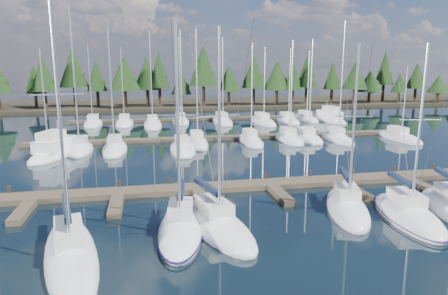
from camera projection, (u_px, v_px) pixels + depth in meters
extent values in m
plane|color=black|center=(236.00, 155.00, 44.29)|extent=(260.00, 260.00, 0.00)
cube|color=#2C2518|center=(184.00, 103.00, 101.90)|extent=(220.00, 30.00, 0.60)
cube|color=brown|center=(269.00, 184.00, 32.72)|extent=(44.00, 2.00, 0.40)
cube|color=brown|center=(22.00, 212.00, 26.43)|extent=(0.90, 4.00, 0.40)
cube|color=brown|center=(116.00, 206.00, 27.56)|extent=(0.90, 4.00, 0.40)
cube|color=brown|center=(202.00, 201.00, 28.70)|extent=(0.90, 4.00, 0.40)
cube|color=brown|center=(281.00, 195.00, 29.83)|extent=(0.90, 4.00, 0.40)
cube|color=brown|center=(355.00, 191.00, 30.97)|extent=(0.90, 4.00, 0.40)
cube|color=brown|center=(423.00, 186.00, 32.10)|extent=(0.90, 4.00, 0.40)
cylinder|color=black|center=(9.00, 192.00, 29.84)|extent=(0.26, 0.26, 0.90)
cylinder|color=black|center=(65.00, 189.00, 30.60)|extent=(0.26, 0.26, 0.90)
cylinder|color=black|center=(119.00, 186.00, 31.36)|extent=(0.26, 0.26, 0.90)
cylinder|color=black|center=(170.00, 183.00, 32.11)|extent=(0.26, 0.26, 0.90)
cylinder|color=black|center=(219.00, 180.00, 32.87)|extent=(0.26, 0.26, 0.90)
cylinder|color=black|center=(266.00, 178.00, 33.63)|extent=(0.26, 0.26, 0.90)
cylinder|color=black|center=(310.00, 175.00, 34.38)|extent=(0.26, 0.26, 0.90)
cylinder|color=black|center=(353.00, 173.00, 35.14)|extent=(0.26, 0.26, 0.90)
cylinder|color=black|center=(394.00, 171.00, 35.90)|extent=(0.26, 0.26, 0.90)
cylinder|color=black|center=(433.00, 169.00, 36.65)|extent=(0.26, 0.26, 0.90)
cube|color=brown|center=(220.00, 138.00, 53.86)|extent=(50.00, 1.80, 0.40)
cube|color=brown|center=(200.00, 119.00, 73.09)|extent=(46.00, 1.80, 0.40)
ellipsoid|color=white|center=(71.00, 257.00, 20.26)|extent=(4.70, 10.86, 1.90)
cube|color=silver|center=(69.00, 231.00, 20.50)|extent=(2.08, 3.60, 0.70)
cylinder|color=silver|center=(59.00, 109.00, 18.26)|extent=(0.19, 0.19, 13.50)
cylinder|color=silver|center=(67.00, 210.00, 21.49)|extent=(1.09, 4.57, 0.12)
cube|color=#121D32|center=(66.00, 207.00, 21.46)|extent=(1.27, 4.41, 0.30)
cylinder|color=silver|center=(58.00, 94.00, 18.13)|extent=(2.26, 0.55, 0.07)
cylinder|color=#3F3F44|center=(60.00, 118.00, 16.25)|extent=(0.98, 4.48, 13.81)
cylinder|color=#3F3F44|center=(58.00, 107.00, 20.81)|extent=(1.20, 5.51, 13.82)
ellipsoid|color=white|center=(181.00, 231.00, 23.54)|extent=(3.62, 8.47, 1.90)
cube|color=silver|center=(181.00, 209.00, 23.70)|extent=(1.74, 2.79, 0.70)
cylinder|color=silver|center=(178.00, 125.00, 21.86)|extent=(0.18, 0.18, 11.02)
cylinder|color=silver|center=(181.00, 192.00, 24.51)|extent=(0.60, 3.60, 0.12)
cube|color=#121D32|center=(181.00, 190.00, 24.48)|extent=(0.80, 3.46, 0.30)
cylinder|color=silver|center=(178.00, 115.00, 21.75)|extent=(2.29, 0.37, 0.07)
cylinder|color=#3F3F44|center=(176.00, 133.00, 20.17)|extent=(0.50, 3.53, 11.33)
cylinder|color=#3F3F44|center=(180.00, 122.00, 24.02)|extent=(0.61, 4.34, 11.33)
ellipsoid|color=#120B39|center=(181.00, 230.00, 23.52)|extent=(3.76, 8.81, 0.18)
ellipsoid|color=white|center=(217.00, 226.00, 24.20)|extent=(4.84, 9.44, 1.90)
cube|color=silver|center=(214.00, 205.00, 24.36)|extent=(2.18, 3.17, 0.70)
cylinder|color=silver|center=(219.00, 125.00, 22.54)|extent=(0.19, 0.19, 10.80)
cylinder|color=silver|center=(207.00, 189.00, 25.18)|extent=(1.05, 3.89, 0.12)
cube|color=#121D32|center=(207.00, 186.00, 25.15)|extent=(1.23, 3.77, 0.30)
cylinder|color=silver|center=(219.00, 116.00, 22.44)|extent=(2.47, 0.66, 0.07)
cylinder|color=#3F3F44|center=(234.00, 133.00, 20.85)|extent=(0.95, 3.81, 11.11)
cylinder|color=#3F3F44|center=(204.00, 123.00, 24.71)|extent=(1.16, 4.69, 11.12)
ellipsoid|color=white|center=(347.00, 210.00, 27.03)|extent=(4.79, 8.31, 1.90)
cube|color=silver|center=(347.00, 191.00, 27.18)|extent=(2.09, 2.83, 0.70)
cylinder|color=silver|center=(354.00, 124.00, 25.46)|extent=(0.20, 0.20, 10.08)
cylinder|color=silver|center=(345.00, 176.00, 27.95)|extent=(1.16, 3.36, 0.12)
cube|color=#121D32|center=(345.00, 174.00, 27.92)|extent=(1.34, 3.28, 0.30)
cylinder|color=silver|center=(354.00, 117.00, 25.36)|extent=(2.19, 0.75, 0.07)
cylinder|color=#3F3F44|center=(360.00, 131.00, 23.84)|extent=(1.06, 3.28, 10.39)
cylinder|color=#3F3F44|center=(348.00, 122.00, 27.54)|extent=(1.30, 4.04, 10.39)
ellipsoid|color=white|center=(408.00, 217.00, 25.74)|extent=(4.15, 8.36, 1.90)
cube|color=silver|center=(406.00, 197.00, 25.89)|extent=(1.97, 2.79, 0.70)
cylinder|color=silver|center=(420.00, 128.00, 24.17)|extent=(0.18, 0.18, 10.02)
cylinder|color=silver|center=(401.00, 182.00, 26.68)|extent=(0.71, 3.49, 0.12)
cube|color=#121D32|center=(401.00, 180.00, 26.65)|extent=(0.91, 3.37, 0.30)
cylinder|color=silver|center=(420.00, 120.00, 24.07)|extent=(2.54, 0.50, 0.07)
cylinder|color=#3F3F44|center=(435.00, 135.00, 22.52)|extent=(0.61, 3.42, 10.33)
cylinder|color=#3F3F44|center=(403.00, 125.00, 26.28)|extent=(0.74, 4.21, 10.33)
ellipsoid|color=#120B39|center=(408.00, 216.00, 25.73)|extent=(4.31, 8.70, 0.18)
cylinder|color=silver|center=(448.00, 177.00, 27.75)|extent=(1.12, 3.65, 0.12)
cube|color=#121D32|center=(448.00, 175.00, 27.72)|extent=(1.30, 3.54, 0.30)
ellipsoid|color=white|center=(50.00, 155.00, 43.83)|extent=(2.60, 7.69, 1.90)
cube|color=silver|center=(50.00, 143.00, 43.96)|extent=(1.43, 2.46, 0.70)
cylinder|color=silver|center=(44.00, 99.00, 42.24)|extent=(0.16, 0.16, 10.49)
ellipsoid|color=white|center=(80.00, 151.00, 45.85)|extent=(2.77, 7.35, 1.90)
cube|color=silver|center=(80.00, 140.00, 45.96)|extent=(1.52, 2.35, 0.70)
cylinder|color=silver|center=(74.00, 77.00, 43.82)|extent=(0.16, 0.16, 15.02)
ellipsoid|color=white|center=(115.00, 150.00, 46.36)|extent=(2.76, 8.95, 1.90)
cube|color=silver|center=(115.00, 139.00, 46.55)|extent=(1.52, 2.86, 0.70)
cylinder|color=silver|center=(111.00, 86.00, 44.46)|extent=(0.16, 0.16, 12.97)
ellipsoid|color=white|center=(183.00, 150.00, 46.21)|extent=(2.82, 8.51, 1.90)
cube|color=silver|center=(182.00, 139.00, 46.38)|extent=(1.55, 2.72, 0.70)
cylinder|color=silver|center=(182.00, 88.00, 44.37)|extent=(0.16, 0.16, 12.54)
ellipsoid|color=white|center=(197.00, 144.00, 49.95)|extent=(2.52, 8.44, 1.90)
cube|color=silver|center=(197.00, 134.00, 50.11)|extent=(1.38, 2.70, 0.70)
cylinder|color=silver|center=(197.00, 84.00, 48.07)|extent=(0.16, 0.16, 13.02)
ellipsoid|color=white|center=(250.00, 142.00, 51.24)|extent=(2.46, 8.43, 1.90)
cube|color=silver|center=(250.00, 132.00, 51.41)|extent=(1.35, 2.70, 0.70)
cylinder|color=silver|center=(252.00, 91.00, 49.52)|extent=(0.16, 0.16, 11.38)
ellipsoid|color=white|center=(289.00, 140.00, 52.46)|extent=(2.69, 7.94, 1.90)
cube|color=silver|center=(288.00, 130.00, 52.60)|extent=(1.48, 2.54, 0.70)
cylinder|color=silver|center=(292.00, 88.00, 50.71)|extent=(0.16, 0.16, 11.90)
ellipsoid|color=white|center=(308.00, 139.00, 52.91)|extent=(2.81, 7.46, 1.90)
cube|color=silver|center=(307.00, 130.00, 53.02)|extent=(1.55, 2.39, 0.70)
cylinder|color=silver|center=(311.00, 87.00, 51.17)|extent=(0.16, 0.16, 12.01)
ellipsoid|color=white|center=(337.00, 139.00, 52.80)|extent=(2.43, 8.42, 1.90)
cube|color=silver|center=(336.00, 130.00, 52.96)|extent=(1.34, 2.70, 0.70)
cylinder|color=silver|center=(342.00, 79.00, 50.80)|extent=(0.16, 0.16, 14.25)
ellipsoid|color=white|center=(399.00, 138.00, 53.54)|extent=(2.60, 9.01, 1.90)
cube|color=silver|center=(398.00, 129.00, 53.73)|extent=(1.43, 2.88, 0.70)
cylinder|color=silver|center=(405.00, 100.00, 52.07)|extent=(0.16, 0.16, 8.65)
ellipsoid|color=white|center=(93.00, 124.00, 66.63)|extent=(2.89, 8.74, 1.90)
cube|color=silver|center=(93.00, 117.00, 66.81)|extent=(1.59, 2.80, 0.70)
cylinder|color=silver|center=(90.00, 83.00, 64.83)|extent=(0.16, 0.16, 12.04)
ellipsoid|color=white|center=(125.00, 124.00, 67.03)|extent=(2.92, 9.02, 1.90)
cube|color=silver|center=(124.00, 116.00, 67.22)|extent=(1.61, 2.89, 0.70)
cylinder|color=silver|center=(122.00, 84.00, 65.25)|extent=(0.16, 0.16, 11.68)
ellipsoid|color=white|center=(153.00, 125.00, 65.53)|extent=(2.89, 10.82, 1.90)
cube|color=silver|center=(152.00, 118.00, 65.81)|extent=(1.59, 3.46, 0.70)
cylinder|color=silver|center=(151.00, 77.00, 63.43)|extent=(0.16, 0.16, 14.09)
ellipsoid|color=white|center=(180.00, 122.00, 69.00)|extent=(2.88, 8.16, 1.90)
cube|color=silver|center=(180.00, 115.00, 69.15)|extent=(1.58, 2.61, 0.70)
cylinder|color=silver|center=(180.00, 78.00, 67.08)|extent=(0.16, 0.16, 13.48)
ellipsoid|color=white|center=(222.00, 121.00, 69.97)|extent=(2.90, 11.50, 1.90)
cube|color=silver|center=(222.00, 114.00, 70.28)|extent=(1.59, 3.68, 0.70)
cylinder|color=silver|center=(223.00, 78.00, 67.90)|extent=(0.16, 0.16, 13.44)
ellipsoid|color=white|center=(263.00, 122.00, 69.37)|extent=(2.99, 11.87, 1.90)
cube|color=silver|center=(262.00, 115.00, 69.70)|extent=(1.64, 3.80, 0.70)
cylinder|color=silver|center=(265.00, 83.00, 67.45)|extent=(0.16, 0.16, 11.76)
ellipsoid|color=white|center=(288.00, 121.00, 69.99)|extent=(2.99, 8.72, 1.90)
cube|color=silver|center=(287.00, 114.00, 70.16)|extent=(1.64, 2.79, 0.70)
cylinder|color=silver|center=(290.00, 83.00, 68.24)|extent=(0.16, 0.16, 11.56)
ellipsoid|color=white|center=(306.00, 119.00, 72.52)|extent=(2.75, 9.38, 1.90)
cube|color=silver|center=(305.00, 113.00, 72.73)|extent=(1.51, 3.00, 0.70)
cylinder|color=silver|center=(308.00, 84.00, 70.77)|extent=(0.16, 0.16, 11.29)
ellipsoid|color=white|center=(55.00, 155.00, 43.71)|extent=(5.86, 9.87, 1.87)
cube|color=white|center=(54.00, 144.00, 43.46)|extent=(3.81, 5.62, 1.25)
cube|color=silver|center=(51.00, 135.00, 42.80)|extent=(2.64, 3.65, 0.94)
cylinder|color=silver|center=(58.00, 128.00, 44.04)|extent=(0.10, 0.10, 1.67)
ellipsoid|color=white|center=(329.00, 121.00, 71.01)|extent=(4.59, 9.43, 1.81)
cube|color=white|center=(329.00, 114.00, 70.77)|extent=(3.12, 5.30, 1.20)
cube|color=silver|center=(331.00, 109.00, 70.15)|extent=(2.20, 3.41, 0.90)
cylinder|color=silver|center=(327.00, 105.00, 71.27)|extent=(0.09, 0.09, 1.61)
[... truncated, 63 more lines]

